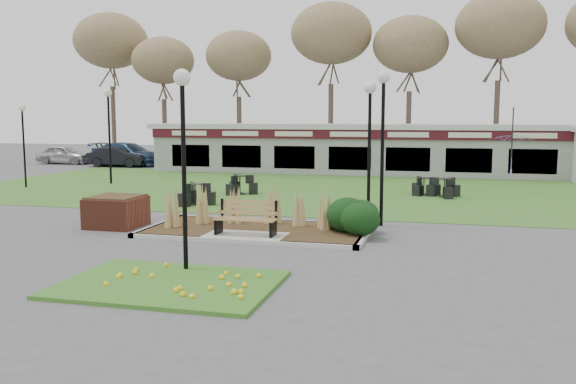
% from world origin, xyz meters
% --- Properties ---
extents(ground, '(100.00, 100.00, 0.00)m').
position_xyz_m(ground, '(0.00, 0.00, 0.00)').
color(ground, '#515154').
rests_on(ground, ground).
extents(lawn, '(34.00, 16.00, 0.02)m').
position_xyz_m(lawn, '(0.00, 12.00, 0.01)').
color(lawn, '#3C6C22').
rests_on(lawn, ground).
extents(flower_bed, '(4.20, 3.00, 0.16)m').
position_xyz_m(flower_bed, '(0.00, -4.60, 0.07)').
color(flower_bed, '#297521').
rests_on(flower_bed, ground).
extents(planting_bed, '(6.75, 3.40, 1.27)m').
position_xyz_m(planting_bed, '(1.27, 1.35, 0.37)').
color(planting_bed, '#352915').
rests_on(planting_bed, ground).
extents(park_bench, '(1.70, 0.66, 0.93)m').
position_xyz_m(park_bench, '(0.00, 0.25, 0.59)').
color(park_bench, '#9D7A47').
rests_on(park_bench, ground).
extents(brick_planter, '(1.50, 1.50, 0.95)m').
position_xyz_m(brick_planter, '(-4.40, 1.00, 0.48)').
color(brick_planter, brown).
rests_on(brick_planter, ground).
extents(food_pavilion, '(24.60, 3.40, 2.90)m').
position_xyz_m(food_pavilion, '(0.00, 19.96, 1.48)').
color(food_pavilion, gray).
rests_on(food_pavilion, ground).
extents(tree_backdrop, '(47.24, 5.24, 10.36)m').
position_xyz_m(tree_backdrop, '(0.00, 28.00, 8.36)').
color(tree_backdrop, '#47382B').
rests_on(tree_backdrop, ground).
extents(lamp_post_near_left, '(0.36, 0.36, 4.36)m').
position_xyz_m(lamp_post_near_left, '(2.95, 3.20, 3.18)').
color(lamp_post_near_left, black).
rests_on(lamp_post_near_left, ground).
extents(lamp_post_near_right, '(0.36, 0.36, 4.31)m').
position_xyz_m(lamp_post_near_right, '(-0.13, -3.50, 3.14)').
color(lamp_post_near_right, black).
rests_on(lamp_post_near_right, ground).
extents(lamp_post_mid_left, '(0.39, 0.39, 4.67)m').
position_xyz_m(lamp_post_mid_left, '(-10.86, 11.57, 3.40)').
color(lamp_post_mid_left, black).
rests_on(lamp_post_mid_left, ground).
extents(lamp_post_mid_right, '(0.39, 0.39, 4.69)m').
position_xyz_m(lamp_post_mid_right, '(3.35, 3.20, 3.42)').
color(lamp_post_mid_right, black).
rests_on(lamp_post_mid_right, ground).
extents(lamp_post_far_left, '(0.32, 0.32, 3.88)m').
position_xyz_m(lamp_post_far_left, '(-13.89, 9.14, 2.83)').
color(lamp_post_far_left, black).
rests_on(lamp_post_far_left, ground).
extents(bistro_set_a, '(1.40, 1.48, 0.80)m').
position_xyz_m(bistro_set_a, '(-3.91, 5.85, 0.28)').
color(bistro_set_a, black).
rests_on(bistro_set_a, ground).
extents(bistro_set_b, '(1.42, 1.47, 0.80)m').
position_xyz_m(bistro_set_b, '(-3.31, 9.29, 0.28)').
color(bistro_set_b, black).
rests_on(bistro_set_b, ground).
extents(bistro_set_c, '(1.24, 1.37, 0.73)m').
position_xyz_m(bistro_set_c, '(4.34, 11.02, 0.26)').
color(bistro_set_c, black).
rests_on(bistro_set_c, ground).
extents(bistro_set_d, '(1.41, 1.40, 0.77)m').
position_xyz_m(bistro_set_d, '(5.20, 10.47, 0.28)').
color(bistro_set_d, black).
rests_on(bistro_set_d, ground).
extents(patio_umbrella, '(2.70, 2.72, 2.61)m').
position_xyz_m(patio_umbrella, '(8.00, 13.00, 1.66)').
color(patio_umbrella, black).
rests_on(patio_umbrella, ground).
extents(car_silver, '(3.96, 1.70, 1.33)m').
position_xyz_m(car_silver, '(-20.88, 22.30, 0.67)').
color(car_silver, '#AEAFB3').
rests_on(car_silver, ground).
extents(car_black, '(4.02, 1.55, 1.31)m').
position_xyz_m(car_black, '(-15.90, 21.00, 0.65)').
color(car_black, black).
rests_on(car_black, ground).
extents(car_blue, '(5.62, 2.89, 1.56)m').
position_xyz_m(car_blue, '(-15.76, 22.12, 0.78)').
color(car_blue, navy).
rests_on(car_blue, ground).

